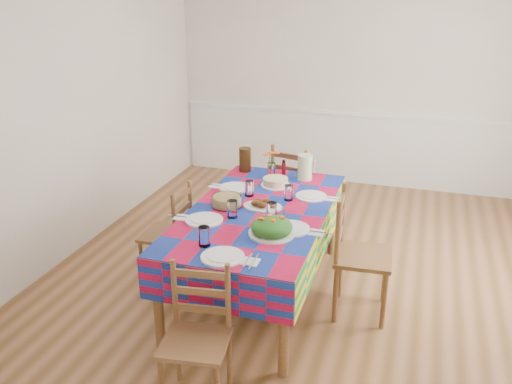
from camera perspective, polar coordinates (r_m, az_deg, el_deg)
room at (r=4.40m, az=6.20°, el=6.87°), size 4.58×5.08×2.78m
wainscot at (r=7.00m, az=10.07°, el=4.83°), size 4.41×0.06×0.92m
dining_table at (r=4.28m, az=0.32°, el=-2.92°), size 1.06×1.97×0.77m
setting_near_head at (r=3.58m, az=-4.15°, el=-6.02°), size 0.46×0.31×0.14m
setting_left_near at (r=4.07m, az=-4.48°, el=-2.51°), size 0.52×0.31×0.14m
setting_left_far at (r=4.61m, az=-1.77°, el=0.45°), size 0.49×0.29×0.13m
setting_right_near at (r=3.96m, az=3.00°, el=-3.19°), size 0.53×0.31×0.14m
setting_right_far at (r=4.47m, az=5.06°, el=-0.31°), size 0.49×0.28×0.13m
meat_platter at (r=4.28m, az=0.70°, el=-1.33°), size 0.31×0.22×0.06m
salad_platter at (r=3.82m, az=1.66°, el=-3.76°), size 0.33×0.33×0.14m
pasta_bowl at (r=4.30m, az=-3.12°, el=-0.96°), size 0.24×0.24×0.09m
cake at (r=4.73m, az=2.07°, el=1.04°), size 0.26×0.26×0.07m
serving_utensils at (r=4.08m, az=2.41°, el=-2.82°), size 0.16×0.36×0.01m
flower_vase at (r=4.94m, az=1.63°, el=2.80°), size 0.15×0.13×0.24m
hot_sauce at (r=4.95m, az=2.93°, el=2.54°), size 0.04×0.04×0.16m
green_pitcher at (r=4.88m, az=5.19°, el=2.62°), size 0.13×0.13×0.23m
tea_pitcher at (r=5.07m, az=-1.16°, el=3.43°), size 0.11×0.11×0.22m
name_card at (r=3.45m, az=-4.74°, el=-7.65°), size 0.07×0.02×0.02m
chair_near at (r=3.39m, az=-6.24°, el=-15.04°), size 0.44×0.42×0.89m
chair_far at (r=5.47m, az=4.07°, el=0.20°), size 0.51×0.49×0.95m
chair_left at (r=4.66m, az=-9.04°, el=-4.46°), size 0.38×0.39×0.88m
chair_right at (r=4.22m, az=10.61°, el=-6.57°), size 0.45×0.47×1.00m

